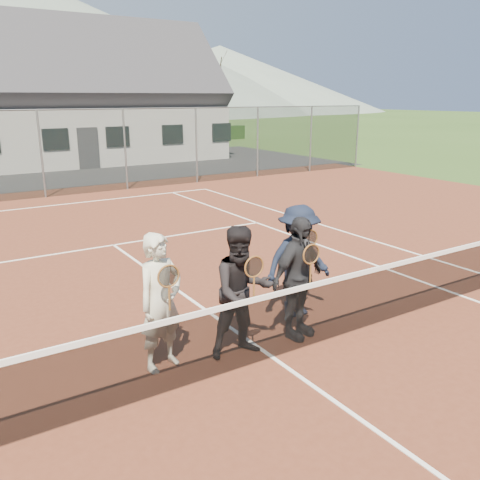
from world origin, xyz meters
The scene contains 15 objects.
ground centered at (0.00, 20.00, 0.00)m, with size 220.00×220.00×0.00m, color #2B4619.
court_surface centered at (0.00, 0.00, 0.01)m, with size 30.00×30.00×0.02m, color #562819.
hill_centre centered at (20.00, 95.00, 11.00)m, with size 120.00×120.00×22.00m, color #55665B.
hill_east centered at (55.00, 95.00, 7.00)m, with size 90.00×90.00×14.00m, color slate.
court_markings centered at (0.00, 0.00, 0.02)m, with size 11.03×23.83×0.01m.
tennis_net centered at (0.00, 0.00, 0.54)m, with size 11.68×0.08×1.10m.
perimeter_fence centered at (0.00, 13.50, 1.52)m, with size 30.07×0.07×3.02m.
clubhouse centered at (4.00, 24.00, 3.99)m, with size 15.60×8.20×7.70m.
tree_c centered at (2.00, 33.00, 5.79)m, with size 3.20×3.20×7.77m.
tree_d centered at (12.00, 33.00, 5.79)m, with size 3.20×3.20×7.77m.
tree_e centered at (18.00, 33.00, 5.79)m, with size 3.20×3.20×7.77m.
player_a centered at (-1.33, 0.59, 0.92)m, with size 0.75×0.59×1.80m.
player_b centered at (-0.27, 0.33, 0.92)m, with size 0.97×0.81×1.80m.
player_c centered at (0.68, 0.35, 0.92)m, with size 1.13×0.68×1.80m.
player_d centered at (1.17, 0.96, 0.92)m, with size 1.21×0.76×1.80m.
Camera 1 is at (-3.68, -4.95, 3.41)m, focal length 38.00 mm.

